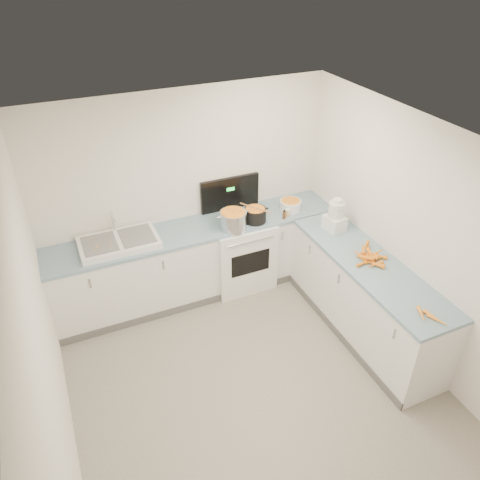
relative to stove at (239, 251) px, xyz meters
name	(u,v)px	position (x,y,z in m)	size (l,w,h in m)	color
floor	(257,388)	(-0.55, -1.69, -0.47)	(3.50, 4.00, 0.00)	gray
ceiling	(264,157)	(-0.55, -1.69, 2.03)	(3.50, 4.00, 0.00)	white
wall_back	(186,194)	(-0.55, 0.31, 0.78)	(3.50, 2.50, 0.00)	white
wall_left	(45,354)	(-2.30, -1.69, 0.78)	(4.00, 2.50, 0.00)	white
wall_right	(419,246)	(1.20, -1.69, 0.78)	(4.00, 2.50, 0.00)	white
counter_back	(198,260)	(-0.55, 0.01, 0.00)	(3.50, 0.62, 0.94)	white
counter_right	(364,297)	(0.90, -1.39, 0.00)	(0.62, 2.20, 0.94)	white
stove	(239,251)	(0.00, 0.00, 0.00)	(0.76, 0.65, 1.36)	white
sink	(119,242)	(-1.45, 0.02, 0.50)	(0.86, 0.52, 0.31)	white
steel_pot	(233,221)	(-0.15, -0.16, 0.56)	(0.32, 0.32, 0.23)	silver
black_pot	(255,216)	(0.15, -0.12, 0.54)	(0.26, 0.26, 0.19)	black
wooden_spoon	(255,208)	(0.15, -0.12, 0.64)	(0.02, 0.02, 0.43)	#AD7A47
mixing_bowl	(290,205)	(0.68, -0.04, 0.53)	(0.27, 0.27, 0.12)	white
extract_bottle	(284,215)	(0.50, -0.21, 0.51)	(0.04, 0.04, 0.09)	#593319
spice_jar	(287,213)	(0.56, -0.18, 0.51)	(0.05, 0.05, 0.08)	#E5B266
food_processor	(335,217)	(0.92, -0.66, 0.64)	(0.22, 0.26, 0.39)	white
carrot_pile	(370,256)	(0.92, -1.33, 0.50)	(0.41, 0.46, 0.09)	orange
peeled_carrots	(430,317)	(0.86, -2.30, 0.49)	(0.18, 0.31, 0.04)	orange
peelings	(101,244)	(-1.64, -0.01, 0.54)	(0.25, 0.24, 0.01)	tan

